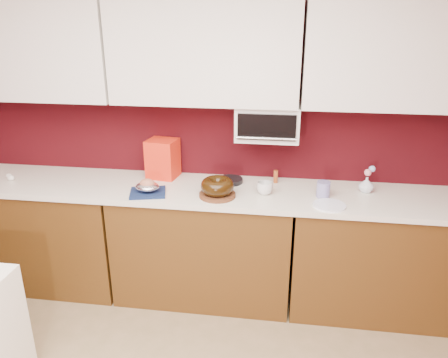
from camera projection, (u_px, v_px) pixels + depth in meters
name	position (u px, v px, depth m)	size (l,w,h in m)	color
wall_back	(210.00, 132.00, 3.37)	(4.00, 0.02, 2.50)	#3B080C
base_cabinet_left	(43.00, 233.00, 3.55)	(1.31, 0.58, 0.86)	#513110
base_cabinet_center	(204.00, 245.00, 3.37)	(1.31, 0.58, 0.86)	#513110
base_cabinet_right	(383.00, 258.00, 3.19)	(1.31, 0.58, 0.86)	#513110
countertop	(203.00, 191.00, 3.21)	(4.00, 0.62, 0.04)	silver
upper_cabinet_left	(25.00, 51.00, 3.18)	(1.31, 0.33, 0.70)	white
upper_cabinet_center	(205.00, 53.00, 3.00)	(1.31, 0.33, 0.70)	white
upper_cabinet_right	(407.00, 55.00, 2.83)	(1.31, 0.33, 0.70)	white
toaster_oven	(268.00, 122.00, 3.13)	(0.45, 0.30, 0.25)	white
toaster_oven_door	(267.00, 127.00, 2.98)	(0.40, 0.02, 0.18)	black
toaster_oven_handle	(266.00, 138.00, 3.00)	(0.02, 0.02, 0.42)	silver
cake_base	(217.00, 195.00, 3.06)	(0.26, 0.26, 0.02)	#59301A
bundt_cake	(217.00, 186.00, 3.03)	(0.23, 0.23, 0.09)	black
navy_towel	(148.00, 193.00, 3.10)	(0.25, 0.21, 0.02)	#122046
foil_ham_nest	(147.00, 187.00, 3.09)	(0.17, 0.14, 0.06)	white
roasted_ham	(147.00, 183.00, 3.08)	(0.11, 0.09, 0.07)	#BC7056
pandoro_box	(163.00, 159.00, 3.39)	(0.22, 0.20, 0.30)	red
dark_pan	(230.00, 180.00, 3.31)	(0.19, 0.19, 0.03)	black
coffee_mug	(265.00, 187.00, 3.09)	(0.10, 0.10, 0.11)	silver
blue_jar	(323.00, 189.00, 3.04)	(0.09, 0.09, 0.11)	navy
flower_vase	(366.00, 184.00, 3.12)	(0.08, 0.08, 0.13)	silver
flower_pink	(368.00, 173.00, 3.09)	(0.05, 0.05, 0.05)	pink
flower_blue	(372.00, 169.00, 3.10)	(0.05, 0.05, 0.05)	#95B5EF
china_plate	(329.00, 205.00, 2.91)	(0.22, 0.22, 0.01)	white
amber_bottle	(276.00, 177.00, 3.30)	(0.03, 0.03, 0.10)	#99461B
egg_left	(9.00, 176.00, 3.40)	(0.05, 0.04, 0.04)	silver
egg_right	(11.00, 178.00, 3.35)	(0.06, 0.05, 0.05)	silver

